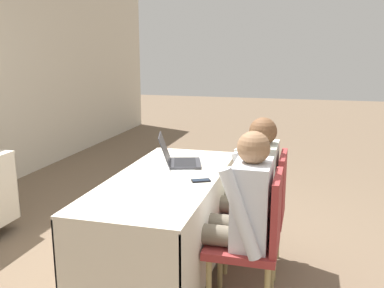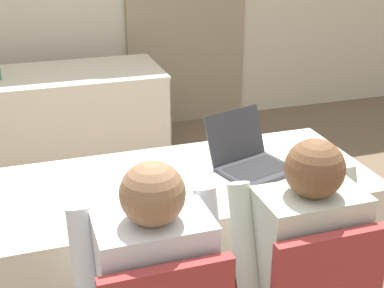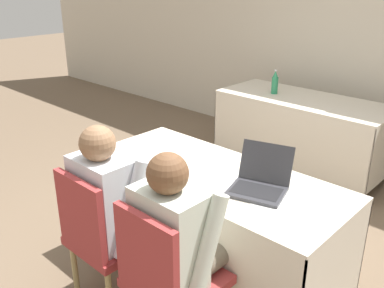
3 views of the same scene
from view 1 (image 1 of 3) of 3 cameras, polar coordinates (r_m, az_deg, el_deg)
name	(u,v)px [view 1 (image 1 of 3)]	position (r m, az deg, el deg)	size (l,w,h in m)	color
ground_plane	(167,272)	(3.33, -3.37, -16.68)	(24.00, 24.00, 0.00)	brown
conference_table_near	(166,201)	(3.10, -3.50, -7.64)	(1.72, 0.73, 0.74)	beige
laptop	(179,159)	(3.35, -1.75, -1.99)	(0.39, 0.40, 0.24)	#333338
cell_phone	(201,180)	(2.94, 1.17, -4.89)	(0.12, 0.15, 0.01)	black
paper_beside_laptop	(174,170)	(3.21, -2.47, -3.48)	(0.25, 0.32, 0.00)	white
paper_centre_table	(189,161)	(3.46, -0.36, -2.29)	(0.31, 0.35, 0.00)	white
chair_near_left	(255,236)	(2.74, 8.41, -12.06)	(0.44, 0.44, 0.89)	tan
chair_near_right	(264,206)	(3.24, 9.58, -8.15)	(0.44, 0.44, 0.89)	tan
person_checkered_shirt	(239,210)	(2.69, 6.32, -8.77)	(0.50, 0.52, 1.15)	#665B4C
person_white_shirt	(251,184)	(3.20, 7.84, -5.33)	(0.50, 0.52, 1.15)	#665B4C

